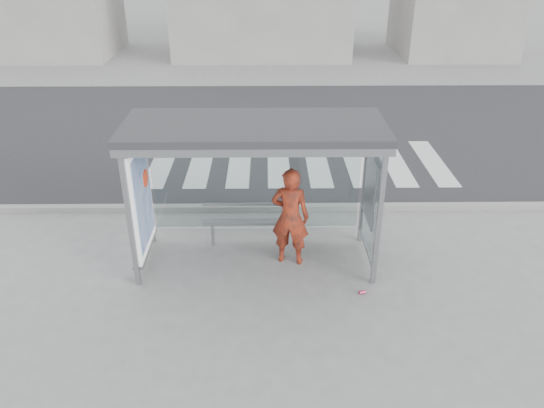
{
  "coord_description": "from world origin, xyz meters",
  "views": [
    {
      "loc": [
        0.2,
        -8.1,
        5.4
      ],
      "look_at": [
        0.29,
        0.2,
        1.06
      ],
      "focal_mm": 35.0,
      "sensor_mm": 36.0,
      "label": 1
    }
  ],
  "objects_px": {
    "bus_shelter": "(233,159)",
    "person": "(290,217)",
    "bench": "(246,221)",
    "soda_can": "(362,292)"
  },
  "relations": [
    {
      "from": "bus_shelter",
      "to": "person",
      "type": "height_order",
      "value": "bus_shelter"
    },
    {
      "from": "bus_shelter",
      "to": "soda_can",
      "type": "bearing_deg",
      "value": -26.63
    },
    {
      "from": "bus_shelter",
      "to": "bench",
      "type": "relative_size",
      "value": 2.61
    },
    {
      "from": "bus_shelter",
      "to": "soda_can",
      "type": "relative_size",
      "value": 39.02
    },
    {
      "from": "person",
      "to": "bench",
      "type": "xyz_separation_m",
      "value": [
        -0.8,
        0.59,
        -0.41
      ]
    },
    {
      "from": "bus_shelter",
      "to": "bench",
      "type": "distance_m",
      "value": 1.58
    },
    {
      "from": "person",
      "to": "soda_can",
      "type": "height_order",
      "value": "person"
    },
    {
      "from": "soda_can",
      "to": "person",
      "type": "bearing_deg",
      "value": 139.32
    },
    {
      "from": "bus_shelter",
      "to": "person",
      "type": "distance_m",
      "value": 1.45
    },
    {
      "from": "person",
      "to": "bench",
      "type": "bearing_deg",
      "value": -23.44
    }
  ]
}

